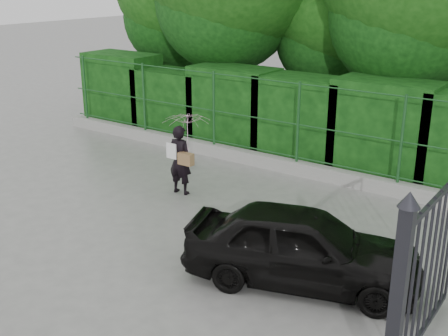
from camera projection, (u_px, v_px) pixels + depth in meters
The scene contains 7 objects.
ground at pixel (146, 243), 9.43m from camera, with size 80.00×80.00×0.00m, color gray.
kerb at pixel (281, 164), 12.85m from camera, with size 14.00×0.25×0.30m, color #9E9E99.
fence at pixel (291, 121), 12.38m from camera, with size 14.13×0.06×1.80m.
hedge at pixel (307, 119), 13.28m from camera, with size 14.20×1.20×2.15m.
gate at pixel (413, 281), 5.96m from camera, with size 0.22×2.33×2.36m.
woman at pixel (185, 141), 11.18m from camera, with size 0.95×0.97×1.69m.
car at pixel (302, 246), 8.05m from camera, with size 1.36×3.39×1.16m, color black.
Camera 1 is at (6.01, -6.16, 4.27)m, focal length 45.00 mm.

